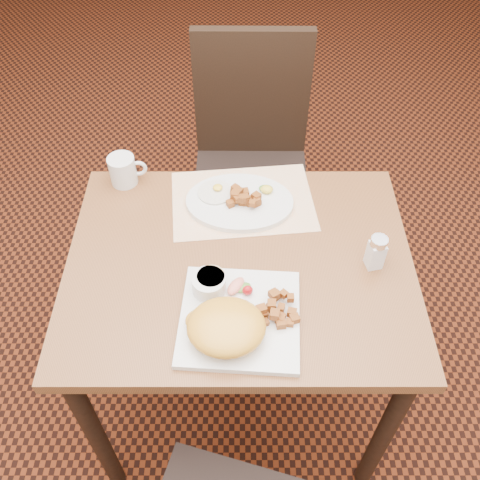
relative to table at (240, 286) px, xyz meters
name	(u,v)px	position (x,y,z in m)	size (l,w,h in m)	color
ground	(240,391)	(0.00, 0.00, -0.64)	(8.00, 8.00, 0.00)	black
table	(240,286)	(0.00, 0.00, 0.00)	(0.90, 0.70, 0.75)	brown
chair_far	(251,153)	(0.04, 0.69, -0.10)	(0.42, 0.43, 0.97)	black
placemat	(243,201)	(0.01, 0.22, 0.11)	(0.40, 0.28, 0.00)	white
plate_square	(240,318)	(0.00, -0.18, 0.12)	(0.28, 0.28, 0.02)	silver
plate_oval	(240,202)	(0.00, 0.21, 0.12)	(0.30, 0.23, 0.02)	silver
hollandaise_mound	(226,327)	(-0.03, -0.23, 0.16)	(0.19, 0.16, 0.07)	gold
ramekin	(209,284)	(-0.07, -0.10, 0.15)	(0.08, 0.08, 0.05)	silver
garnish_sq	(240,287)	(0.00, -0.10, 0.14)	(0.07, 0.07, 0.03)	#387223
fried_egg	(216,192)	(-0.07, 0.24, 0.13)	(0.10, 0.10, 0.02)	white
garnish_ov	(266,189)	(0.08, 0.24, 0.14)	(0.04, 0.04, 0.02)	#387223
salt_shaker	(376,252)	(0.34, -0.01, 0.16)	(0.05, 0.05, 0.10)	white
coffee_mug	(124,170)	(-0.34, 0.31, 0.15)	(0.11, 0.08, 0.09)	silver
home_fries_sq	(278,310)	(0.09, -0.17, 0.14)	(0.10, 0.11, 0.04)	#984E18
home_fries_ov	(245,198)	(0.01, 0.20, 0.15)	(0.10, 0.08, 0.04)	#984E18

